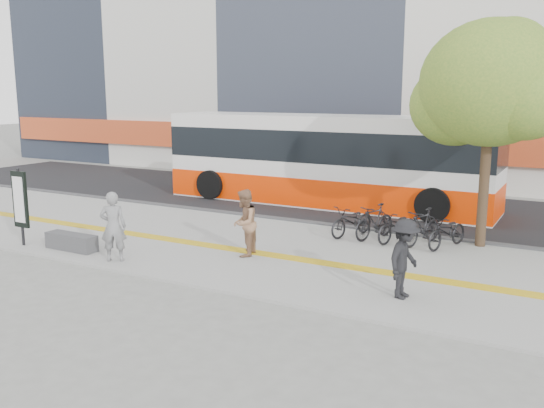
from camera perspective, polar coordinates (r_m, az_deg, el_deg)
The scene contains 13 objects.
ground at distance 16.22m, azimuth -9.54°, elevation -4.89°, with size 120.00×120.00×0.00m, color slate.
sidewalk at distance 17.36m, azimuth -6.47°, elevation -3.61°, with size 40.00×7.00×0.08m, color slate.
tactile_strip at distance 16.96m, azimuth -7.45°, elevation -3.83°, with size 40.00×0.45×0.01m, color gold.
street at distance 23.72m, azimuth 4.05°, elevation 0.36°, with size 40.00×8.00×0.06m, color black.
curb at distance 20.23m, azimuth -0.74°, elevation -1.36°, with size 40.00×0.25×0.14m, color #3E3E40.
bench at distance 17.04m, azimuth -18.99°, elevation -3.51°, with size 1.60×0.45×0.45m, color #3E3E40.
signboard at distance 17.84m, azimuth -23.39°, elevation 0.31°, with size 0.55×0.10×2.20m.
street_tree at distance 17.19m, azimuth 20.59°, elevation 10.70°, with size 4.40×3.80×6.31m.
bus at distance 22.72m, azimuth 5.28°, elevation 4.05°, with size 12.86×3.05×3.42m.
bicycle_row at distance 17.28m, azimuth 12.19°, elevation -2.06°, with size 4.00×1.89×1.04m.
seated_woman at distance 15.46m, azimuth -15.25°, elevation -2.13°, with size 0.66×0.43×1.82m, color black.
pedestrian_tan at distance 15.41m, azimuth -2.73°, elevation -1.86°, with size 0.87×0.68×1.78m, color #90674B.
pedestrian_dark at distance 12.59m, azimuth 12.79°, elevation -5.25°, with size 1.10×0.63×1.70m, color black.
Camera 1 is at (9.78, -12.17, 4.39)m, focal length 38.55 mm.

